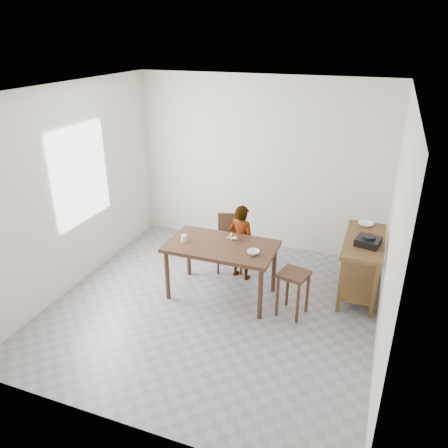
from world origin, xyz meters
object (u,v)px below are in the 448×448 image
at_px(dining_table, 221,270).
at_px(prep_counter, 361,266).
at_px(child, 242,242).
at_px(dining_chair, 230,244).
at_px(stool, 293,293).

relative_size(dining_table, prep_counter, 1.17).
distance_m(dining_table, child, 0.58).
xyz_separation_m(dining_chair, stool, (1.11, -0.81, -0.11)).
bearing_deg(stool, dining_chair, 143.79).
distance_m(dining_table, stool, 0.99).
height_order(dining_table, child, child).
bearing_deg(prep_counter, stool, -132.80).
relative_size(prep_counter, dining_chair, 1.47).
distance_m(dining_chair, stool, 1.38).
bearing_deg(dining_chair, stool, -52.31).
distance_m(dining_table, prep_counter, 1.86).
bearing_deg(child, stool, 158.46).
bearing_deg(dining_chair, dining_table, -95.93).
distance_m(child, stool, 1.12).
xyz_separation_m(dining_table, child, (0.10, 0.54, 0.18)).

